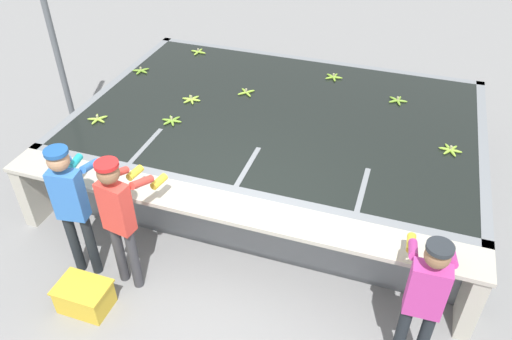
# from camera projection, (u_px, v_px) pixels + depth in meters

# --- Properties ---
(ground_plane) EXTENTS (80.00, 80.00, 0.00)m
(ground_plane) POSITION_uv_depth(u_px,v_px,m) (220.00, 278.00, 5.66)
(ground_plane) COLOR gray
(ground_plane) RESTS_ON ground
(wash_tank) EXTENTS (5.38, 3.69, 0.90)m
(wash_tank) POSITION_uv_depth(u_px,v_px,m) (279.00, 140.00, 7.12)
(wash_tank) COLOR gray
(wash_tank) RESTS_ON ground
(work_ledge) EXTENTS (5.38, 0.45, 0.90)m
(work_ledge) POSITION_uv_depth(u_px,v_px,m) (226.00, 222.00, 5.43)
(work_ledge) COLOR #B7B2A3
(work_ledge) RESTS_ON ground
(worker_0) EXTENTS (0.47, 0.74, 1.68)m
(worker_0) POSITION_uv_depth(u_px,v_px,m) (72.00, 200.00, 5.17)
(worker_0) COLOR #1E2328
(worker_0) RESTS_ON ground
(worker_1) EXTENTS (0.48, 0.74, 1.65)m
(worker_1) POSITION_uv_depth(u_px,v_px,m) (120.00, 213.00, 5.04)
(worker_1) COLOR #38383D
(worker_1) RESTS_ON ground
(worker_2) EXTENTS (0.42, 0.72, 1.58)m
(worker_2) POSITION_uv_depth(u_px,v_px,m) (425.00, 295.00, 4.28)
(worker_2) COLOR #1E2328
(worker_2) RESTS_ON ground
(banana_bunch_floating_0) EXTENTS (0.23, 0.23, 0.08)m
(banana_bunch_floating_0) POSITION_uv_depth(u_px,v_px,m) (246.00, 92.00, 7.26)
(banana_bunch_floating_0) COLOR #8CB738
(banana_bunch_floating_0) RESTS_ON wash_tank
(banana_bunch_floating_1) EXTENTS (0.28, 0.28, 0.08)m
(banana_bunch_floating_1) POSITION_uv_depth(u_px,v_px,m) (198.00, 52.00, 8.40)
(banana_bunch_floating_1) COLOR #93BC3D
(banana_bunch_floating_1) RESTS_ON wash_tank
(banana_bunch_floating_2) EXTENTS (0.27, 0.28, 0.08)m
(banana_bunch_floating_2) POSITION_uv_depth(u_px,v_px,m) (397.00, 100.00, 7.07)
(banana_bunch_floating_2) COLOR #75A333
(banana_bunch_floating_2) RESTS_ON wash_tank
(banana_bunch_floating_3) EXTENTS (0.28, 0.27, 0.08)m
(banana_bunch_floating_3) POSITION_uv_depth(u_px,v_px,m) (191.00, 99.00, 7.09)
(banana_bunch_floating_3) COLOR #9EC642
(banana_bunch_floating_3) RESTS_ON wash_tank
(banana_bunch_floating_4) EXTENTS (0.28, 0.27, 0.08)m
(banana_bunch_floating_4) POSITION_uv_depth(u_px,v_px,m) (172.00, 121.00, 6.63)
(banana_bunch_floating_4) COLOR #75A333
(banana_bunch_floating_4) RESTS_ON wash_tank
(banana_bunch_floating_5) EXTENTS (0.28, 0.27, 0.08)m
(banana_bunch_floating_5) POSITION_uv_depth(u_px,v_px,m) (141.00, 71.00, 7.83)
(banana_bunch_floating_5) COLOR #75A333
(banana_bunch_floating_5) RESTS_ON wash_tank
(banana_bunch_floating_6) EXTENTS (0.28, 0.27, 0.08)m
(banana_bunch_floating_6) POSITION_uv_depth(u_px,v_px,m) (450.00, 150.00, 6.08)
(banana_bunch_floating_6) COLOR #8CB738
(banana_bunch_floating_6) RESTS_ON wash_tank
(banana_bunch_floating_7) EXTENTS (0.27, 0.28, 0.08)m
(banana_bunch_floating_7) POSITION_uv_depth(u_px,v_px,m) (333.00, 77.00, 7.65)
(banana_bunch_floating_7) COLOR #7FAD33
(banana_bunch_floating_7) RESTS_ON wash_tank
(banana_bunch_floating_8) EXTENTS (0.28, 0.26, 0.08)m
(banana_bunch_floating_8) POSITION_uv_depth(u_px,v_px,m) (98.00, 119.00, 6.66)
(banana_bunch_floating_8) COLOR #9EC642
(banana_bunch_floating_8) RESTS_ON wash_tank
(knife_0) EXTENTS (0.30, 0.22, 0.02)m
(knife_0) POSITION_uv_depth(u_px,v_px,m) (71.00, 170.00, 5.76)
(knife_0) COLOR silver
(knife_0) RESTS_ON work_ledge
(crate) EXTENTS (0.55, 0.39, 0.32)m
(crate) POSITION_uv_depth(u_px,v_px,m) (85.00, 296.00, 5.25)
(crate) COLOR gold
(crate) RESTS_ON ground
(support_post_left) EXTENTS (0.09, 0.09, 3.20)m
(support_post_left) POSITION_uv_depth(u_px,v_px,m) (53.00, 37.00, 7.15)
(support_post_left) COLOR slate
(support_post_left) RESTS_ON ground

